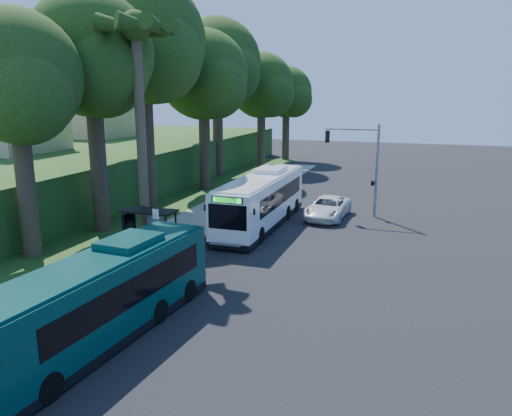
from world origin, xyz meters
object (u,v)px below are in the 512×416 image
(bus_shelter, at_px, (147,221))
(teal_bus, at_px, (102,296))
(pickup, at_px, (328,208))
(white_bus, at_px, (262,199))

(bus_shelter, xyz_separation_m, teal_bus, (4.12, -10.25, -0.07))
(teal_bus, bearing_deg, pickup, 82.29)
(bus_shelter, height_order, teal_bus, teal_bus)
(pickup, bearing_deg, teal_bus, -99.10)
(teal_bus, bearing_deg, bus_shelter, 116.23)
(bus_shelter, bearing_deg, pickup, 52.47)
(white_bus, bearing_deg, pickup, 41.34)
(white_bus, distance_m, teal_bus, 18.04)
(bus_shelter, relative_size, white_bus, 0.25)
(white_bus, height_order, pickup, white_bus)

